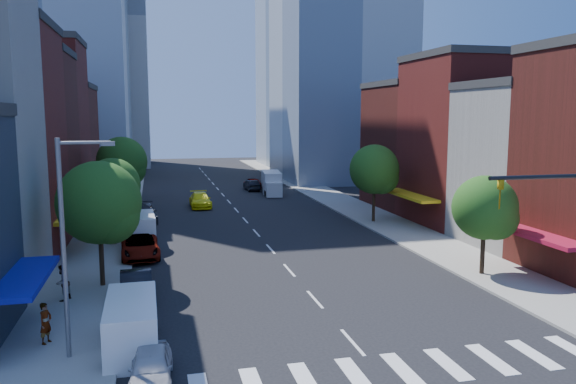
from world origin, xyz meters
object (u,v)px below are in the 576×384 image
object	(u,v)px
parked_car_rear	(144,213)
cargo_van_near	(132,326)
taxi	(200,200)
parked_car_front	(151,368)
pedestrian_near	(46,323)
parked_car_third	(140,247)
cargo_van_far	(142,228)
traffic_car_far	(252,183)
pedestrian_far	(62,283)
parked_car_second	(136,287)
traffic_car_oncoming	(252,185)
box_truck	(272,184)

from	to	relation	value
parked_car_rear	cargo_van_near	xyz separation A→B (m)	(-0.07, -30.06, 0.29)
parked_car_rear	taxi	size ratio (longest dim) A/B	1.04
parked_car_front	parked_car_rear	world-z (taller)	parked_car_rear
pedestrian_near	parked_car_third	bearing A→B (deg)	14.91
cargo_van_far	pedestrian_near	distance (m)	20.89
cargo_van_near	traffic_car_far	distance (m)	53.22
parked_car_third	pedestrian_near	world-z (taller)	pedestrian_near
cargo_van_far	parked_car_front	bearing A→B (deg)	-91.18
traffic_car_far	pedestrian_far	size ratio (longest dim) A/B	2.32
parked_car_front	parked_car_second	bearing A→B (deg)	96.76
parked_car_front	cargo_van_far	size ratio (longest dim) A/B	0.77
traffic_car_oncoming	pedestrian_near	distance (m)	51.61
parked_car_front	parked_car_second	xyz separation A→B (m)	(-0.80, 10.00, 0.11)
parked_car_second	taxi	distance (m)	31.42
cargo_van_far	pedestrian_near	bearing A→B (deg)	-103.10
parked_car_front	taxi	distance (m)	41.18
parked_car_second	traffic_car_far	distance (m)	46.84
parked_car_front	parked_car_third	distance (m)	19.72
box_truck	cargo_van_far	bearing A→B (deg)	-116.90
parked_car_second	cargo_van_near	distance (m)	6.66
taxi	traffic_car_oncoming	size ratio (longest dim) A/B	1.29
parked_car_rear	taxi	distance (m)	9.48
cargo_van_near	traffic_car_oncoming	bearing A→B (deg)	73.86
pedestrian_far	traffic_car_oncoming	bearing A→B (deg)	-176.64
parked_car_front	pedestrian_far	xyz separation A→B (m)	(-4.63, 10.60, 0.46)
box_truck	pedestrian_near	distance (m)	48.34
pedestrian_near	pedestrian_far	size ratio (longest dim) A/B	0.93
parked_car_front	box_truck	bearing A→B (deg)	75.32
traffic_car_far	pedestrian_near	size ratio (longest dim) A/B	2.50
parked_car_front	parked_car_third	xyz separation A→B (m)	(-0.80, 19.70, 0.10)
box_truck	parked_car_third	bearing A→B (deg)	-111.61
cargo_van_near	cargo_van_far	size ratio (longest dim) A/B	1.03
parked_car_third	traffic_car_far	world-z (taller)	same
parked_car_third	box_truck	distance (m)	33.24
cargo_van_near	taxi	world-z (taller)	cargo_van_near
traffic_car_oncoming	traffic_car_far	size ratio (longest dim) A/B	0.93
parked_car_front	parked_car_second	world-z (taller)	parked_car_second
parked_car_front	cargo_van_near	bearing A→B (deg)	105.60
pedestrian_far	taxi	bearing A→B (deg)	-172.13
box_truck	parked_car_rear	bearing A→B (deg)	-128.46
cargo_van_near	taxi	size ratio (longest dim) A/B	0.97
taxi	box_truck	xyz separation A→B (m)	(9.72, 8.16, 0.56)
parked_car_third	cargo_van_far	bearing A→B (deg)	86.98
parked_car_second	parked_car_rear	world-z (taller)	parked_car_rear
parked_car_rear	taxi	xyz separation A→B (m)	(5.87, 7.44, -0.03)
box_truck	pedestrian_far	size ratio (longest dim) A/B	3.71
taxi	pedestrian_far	size ratio (longest dim) A/B	2.77
cargo_van_near	traffic_car_oncoming	world-z (taller)	cargo_van_near
parked_car_rear	taxi	world-z (taller)	parked_car_rear
parked_car_second	box_truck	world-z (taller)	box_truck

